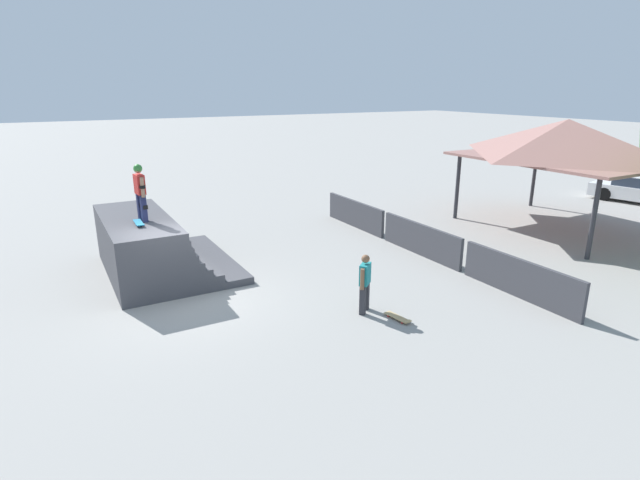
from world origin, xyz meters
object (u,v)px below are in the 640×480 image
Objects in this scene: skater_on_deck at (140,189)px; bystander_walking at (365,280)px; skateboard_on_deck at (139,223)px; parked_car_white at (639,190)px; skateboard_on_ground at (398,318)px.

skater_on_deck reaches higher than bystander_walking.
bystander_walking is at bearing 45.98° from skateboard_on_deck.
bystander_walking reaches higher than parked_car_white.
skater_on_deck is at bearing 89.96° from bystander_walking.
skater_on_deck is at bearing -104.55° from parked_car_white.
parked_car_white is at bearing 80.89° from skater_on_deck.
skateboard_on_deck is at bearing -31.82° from skater_on_deck.
skateboard_on_ground is 18.69m from parked_car_white.
parked_car_white is (-3.79, 18.57, -0.24)m from bystander_walking.
skateboard_on_deck is 1.03× the size of skateboard_on_ground.
skateboard_on_deck is 0.53× the size of bystander_walking.
bystander_walking is 0.34× the size of parked_car_white.
skateboard_on_deck is at bearing -103.53° from parked_car_white.
skater_on_deck reaches higher than skateboard_on_ground.
skateboard_on_ground is (5.34, 4.91, -1.76)m from skateboard_on_deck.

